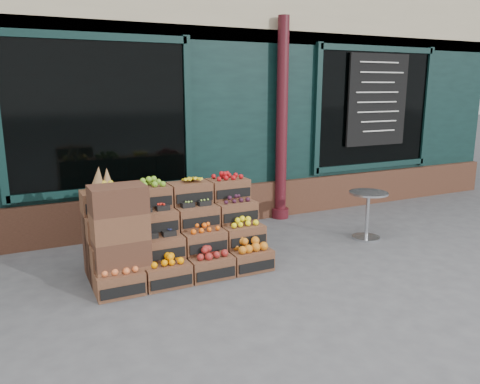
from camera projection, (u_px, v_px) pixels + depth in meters
name	position (u px, v px, depth m)	size (l,w,h in m)	color
ground	(281.00, 272.00, 5.51)	(60.00, 60.00, 0.00)	#4E4E51
shop_facade	(154.00, 73.00, 9.46)	(12.00, 6.24, 4.80)	black
crate_display	(176.00, 237.00, 5.55)	(2.04, 0.99, 1.28)	brown
spare_crates	(120.00, 238.00, 4.95)	(0.58, 0.40, 1.14)	brown
bistro_table	(368.00, 210.00, 6.65)	(0.54, 0.54, 0.68)	silver
shopkeeper	(99.00, 174.00, 6.92)	(0.64, 0.42, 1.75)	#1C6423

